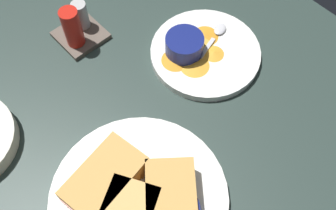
{
  "coord_description": "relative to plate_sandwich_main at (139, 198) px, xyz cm",
  "views": [
    {
      "loc": [
        -11.94,
        -28.09,
        64.86
      ],
      "look_at": [
        12.5,
        -1.48,
        3.0
      ],
      "focal_mm": 43.32,
      "sensor_mm": 36.0,
      "label": 1
    }
  ],
  "objects": [
    {
      "name": "plate_chips_companion",
      "position": [
        28.75,
        13.45,
        0.0
      ],
      "size": [
        21.74,
        21.74,
        1.6
      ],
      "primitive_type": "cylinder",
      "color": "white",
      "rests_on": "ground_plane"
    },
    {
      "name": "sandwich_half_near",
      "position": [
        -2.57,
        4.86,
        3.2
      ],
      "size": [
        14.26,
        9.72,
        4.8
      ],
      "color": "tan",
      "rests_on": "plate_sandwich_main"
    },
    {
      "name": "ground_plane",
      "position": [
        1.87,
        10.2,
        -2.3
      ],
      "size": [
        110.0,
        110.0,
        3.0
      ],
      "primitive_type": "cube",
      "color": "#283833"
    },
    {
      "name": "plantain_chip_scatter",
      "position": [
        26.73,
        14.67,
        1.1
      ],
      "size": [
        15.15,
        11.64,
        0.6
      ],
      "color": "orange",
      "rests_on": "plate_chips_companion"
    },
    {
      "name": "ramekin_light_gravy",
      "position": [
        25.49,
        16.16,
        2.88
      ],
      "size": [
        7.42,
        7.42,
        3.88
      ],
      "color": "navy",
      "rests_on": "plate_chips_companion"
    },
    {
      "name": "spoon_by_dark_ramekin",
      "position": [
        2.08,
        -0.15,
        1.16
      ],
      "size": [
        2.21,
        9.86,
        0.8
      ],
      "color": "silver",
      "rests_on": "plate_sandwich_main"
    },
    {
      "name": "sandwich_half_extra",
      "position": [
        2.57,
        -4.86,
        3.2
      ],
      "size": [
        14.18,
        14.84,
        4.8
      ],
      "color": "tan",
      "rests_on": "plate_sandwich_main"
    },
    {
      "name": "plate_sandwich_main",
      "position": [
        0.0,
        0.0,
        0.0
      ],
      "size": [
        28.92,
        28.92,
        1.6
      ],
      "primitive_type": "cylinder",
      "color": "white",
      "rests_on": "ground_plane"
    },
    {
      "name": "spoon_by_gravy_ramekin",
      "position": [
        33.27,
        14.75,
        1.16
      ],
      "size": [
        9.88,
        4.17,
        0.8
      ],
      "color": "silver",
      "rests_on": "plate_chips_companion"
    },
    {
      "name": "condiment_caddy",
      "position": [
        13.0,
        33.89,
        2.61
      ],
      "size": [
        9.0,
        9.0,
        9.5
      ],
      "color": "brown",
      "rests_on": "ground_plane"
    }
  ]
}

